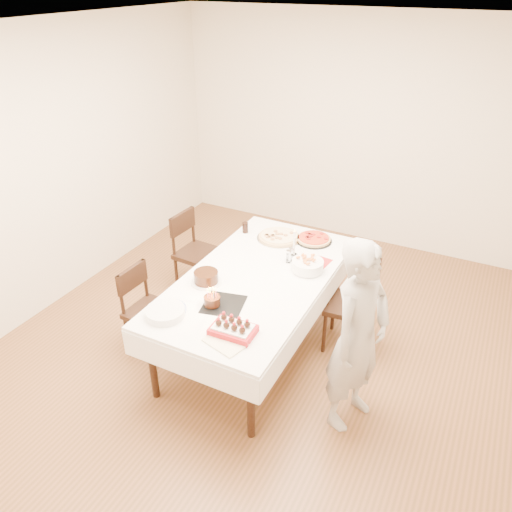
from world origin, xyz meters
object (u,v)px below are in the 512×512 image
at_px(birthday_cake, 212,297).
at_px(cola_glass, 245,228).
at_px(pizza_pepperoni, 314,239).
at_px(layer_cake, 206,277).
at_px(pizza_white, 279,237).
at_px(strawberry_box, 233,329).
at_px(dining_table, 256,312).
at_px(chair_left_dessert, 151,312).
at_px(person, 358,337).
at_px(chair_right_savory, 350,306).
at_px(pasta_bowl, 308,265).
at_px(chair_left_savory, 199,254).
at_px(taper_candle, 294,245).

bearing_deg(birthday_cake, cola_glass, 106.40).
height_order(pizza_pepperoni, layer_cake, layer_cake).
xyz_separation_m(pizza_white, layer_cake, (-0.22, -0.99, 0.03)).
xyz_separation_m(cola_glass, strawberry_box, (0.68, -1.45, -0.01)).
bearing_deg(dining_table, pizza_white, 99.16).
bearing_deg(birthday_cake, chair_left_dessert, 174.38).
relative_size(birthday_cake, strawberry_box, 0.43).
bearing_deg(chair_left_dessert, pizza_pepperoni, -125.53).
bearing_deg(person, dining_table, 85.67).
relative_size(chair_right_savory, pasta_bowl, 3.17).
relative_size(pasta_bowl, strawberry_box, 0.86).
distance_m(pizza_white, birthday_cake, 1.26).
bearing_deg(dining_table, pizza_pepperoni, 76.37).
distance_m(chair_left_dessert, pizza_pepperoni, 1.68).
height_order(cola_glass, strawberry_box, cola_glass).
xyz_separation_m(dining_table, cola_glass, (-0.48, 0.70, 0.43)).
distance_m(person, strawberry_box, 0.90).
xyz_separation_m(chair_right_savory, chair_left_savory, (-1.71, 0.17, 0.00)).
bearing_deg(person, birthday_cake, 113.42).
height_order(chair_left_dessert, layer_cake, layer_cake).
relative_size(person, layer_cake, 5.93).
distance_m(chair_left_savory, pasta_bowl, 1.39).
height_order(chair_left_savory, layer_cake, chair_left_savory).
height_order(chair_right_savory, layer_cake, chair_right_savory).
relative_size(person, strawberry_box, 4.80).
bearing_deg(pasta_bowl, pizza_white, 137.89).
height_order(chair_left_savory, pizza_pepperoni, chair_left_savory).
distance_m(layer_cake, birthday_cake, 0.34).
distance_m(person, layer_cake, 1.37).
height_order(chair_left_dessert, pizza_white, chair_left_dessert).
distance_m(pizza_white, taper_candle, 0.44).
height_order(person, pasta_bowl, person).
relative_size(chair_left_savory, pasta_bowl, 3.19).
xyz_separation_m(chair_right_savory, strawberry_box, (-0.54, -1.15, 0.35)).
distance_m(pizza_white, cola_glass, 0.36).
relative_size(taper_candle, birthday_cake, 2.30).
bearing_deg(chair_left_dessert, taper_candle, -135.80).
relative_size(pizza_pepperoni, pasta_bowl, 1.27).
height_order(chair_left_dessert, pizza_pepperoni, chair_left_dessert).
relative_size(layer_cake, birthday_cake, 1.89).
distance_m(chair_left_dessert, birthday_cake, 0.81).
distance_m(pasta_bowl, taper_candle, 0.24).
bearing_deg(strawberry_box, chair_left_savory, 131.48).
bearing_deg(dining_table, pasta_bowl, 40.53).
bearing_deg(layer_cake, pasta_bowl, 39.69).
bearing_deg(strawberry_box, pizza_pepperoni, 89.87).
height_order(pizza_pepperoni, strawberry_box, strawberry_box).
distance_m(dining_table, taper_candle, 0.70).
distance_m(dining_table, person, 1.18).
bearing_deg(pizza_white, pasta_bowl, -42.11).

